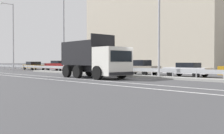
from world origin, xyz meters
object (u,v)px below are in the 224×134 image
object	(u,v)px
parked_car_1	(58,66)
parked_car_3	(108,67)
parked_car_0	(34,66)
median_road_sign	(105,64)
street_lamp_0	(12,34)
parked_car_4	(140,67)
dump_truck	(101,63)
street_lamp_1	(63,27)
parked_car_5	(187,69)
street_lamp_2	(158,21)
parked_car_2	(83,67)

from	to	relation	value
parked_car_1	parked_car_3	size ratio (longest dim) A/B	1.10
parked_car_0	median_road_sign	bearing A→B (deg)	85.31
parked_car_0	parked_car_3	world-z (taller)	parked_car_0
street_lamp_0	parked_car_4	bearing A→B (deg)	9.32
dump_truck	parked_car_0	size ratio (longest dim) A/B	1.35
parked_car_3	street_lamp_1	bearing A→B (deg)	135.85
dump_truck	median_road_sign	bearing A→B (deg)	-135.89
median_road_sign	parked_car_5	bearing A→B (deg)	28.42
parked_car_1	parked_car_4	size ratio (longest dim) A/B	1.08
dump_truck	street_lamp_2	xyz separation A→B (m)	(3.31, 3.17, 3.31)
median_road_sign	parked_car_5	distance (m)	7.69
street_lamp_0	parked_car_1	bearing A→B (deg)	31.19
parked_car_2	parked_car_4	distance (m)	9.39
parked_car_3	parked_car_4	bearing A→B (deg)	-86.00
median_road_sign	street_lamp_0	size ratio (longest dim) A/B	0.22
dump_truck	parked_car_5	size ratio (longest dim) A/B	1.65
dump_truck	street_lamp_0	size ratio (longest dim) A/B	0.66
dump_truck	street_lamp_2	bearing A→B (deg)	136.38
parked_car_5	parked_car_1	bearing A→B (deg)	89.30
street_lamp_2	parked_car_0	world-z (taller)	street_lamp_2
median_road_sign	parked_car_1	bearing A→B (deg)	165.09
parked_car_2	parked_car_5	world-z (taller)	parked_car_2
dump_truck	street_lamp_1	size ratio (longest dim) A/B	0.69
street_lamp_2	parked_car_3	distance (m)	10.69
parked_car_4	parked_car_3	bearing A→B (deg)	88.34
street_lamp_0	parked_car_5	world-z (taller)	street_lamp_0
parked_car_0	parked_car_3	distance (m)	17.39
parked_car_1	parked_car_3	bearing A→B (deg)	-94.85
parked_car_3	parked_car_2	bearing A→B (deg)	92.80
median_road_sign	street_lamp_1	distance (m)	8.19
parked_car_0	parked_car_5	bearing A→B (deg)	95.24
street_lamp_1	parked_car_4	size ratio (longest dim) A/B	2.32
street_lamp_2	parked_car_3	xyz separation A→B (m)	(-9.31, 3.51, -3.92)
median_road_sign	parked_car_5	world-z (taller)	median_road_sign
parked_car_5	parked_car_0	bearing A→B (deg)	90.03
street_lamp_1	parked_car_4	bearing A→B (deg)	22.42
street_lamp_2	parked_car_0	distance (m)	27.21
street_lamp_1	parked_car_3	bearing A→B (deg)	41.79
parked_car_2	parked_car_5	bearing A→B (deg)	95.61
parked_car_4	parked_car_5	distance (m)	5.25
street_lamp_2	parked_car_4	size ratio (longest dim) A/B	1.97
median_road_sign	dump_truck	bearing A→B (deg)	-48.55
parked_car_2	parked_car_5	distance (m)	14.64
street_lamp_1	parked_car_5	world-z (taller)	street_lamp_1
street_lamp_2	parked_car_3	size ratio (longest dim) A/B	2.01
dump_truck	street_lamp_1	distance (m)	11.19
street_lamp_2	parked_car_1	size ratio (longest dim) A/B	1.82
street_lamp_0	street_lamp_2	world-z (taller)	street_lamp_0
parked_car_0	parked_car_4	xyz separation A→B (m)	(21.99, 0.02, 0.07)
street_lamp_1	parked_car_2	distance (m)	5.95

